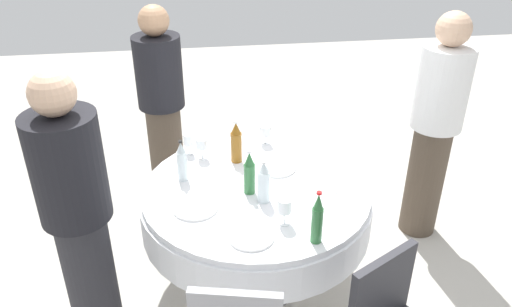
{
  "coord_description": "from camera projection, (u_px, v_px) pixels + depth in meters",
  "views": [
    {
      "loc": [
        -2.5,
        0.35,
        2.4
      ],
      "look_at": [
        0.0,
        0.0,
        0.97
      ],
      "focal_mm": 36.0,
      "sensor_mm": 36.0,
      "label": 1
    }
  ],
  "objects": [
    {
      "name": "person_north",
      "position": [
        435.0,
        126.0,
        3.46
      ],
      "size": [
        0.34,
        0.34,
        1.63
      ],
      "rotation": [
        0.0,
        0.0,
        3.45
      ],
      "color": "#4C3F33",
      "rests_on": "ground_plane"
    },
    {
      "name": "ground_plane",
      "position": [
        256.0,
        281.0,
        3.38
      ],
      "size": [
        10.0,
        10.0,
        0.0
      ],
      "primitive_type": "plane",
      "color": "#B7B2A8"
    },
    {
      "name": "wine_glass_right",
      "position": [
        188.0,
        141.0,
        3.32
      ],
      "size": [
        0.06,
        0.06,
        0.14
      ],
      "color": "white",
      "rests_on": "dining_table"
    },
    {
      "name": "dining_table",
      "position": [
        256.0,
        208.0,
        3.09
      ],
      "size": [
        1.37,
        1.37,
        0.74
      ],
      "color": "white",
      "rests_on": "ground_plane"
    },
    {
      "name": "person_south",
      "position": [
        162.0,
        107.0,
        3.79
      ],
      "size": [
        0.34,
        0.34,
        1.58
      ],
      "rotation": [
        0.0,
        0.0,
        -1.07
      ],
      "color": "#4C3F33",
      "rests_on": "ground_plane"
    },
    {
      "name": "fork_south",
      "position": [
        329.0,
        188.0,
        3.01
      ],
      "size": [
        0.17,
        0.1,
        0.0
      ],
      "primitive_type": "cube",
      "rotation": [
        0.0,
        0.0,
        3.65
      ],
      "color": "silver",
      "rests_on": "dining_table"
    },
    {
      "name": "wine_glass_front",
      "position": [
        202.0,
        144.0,
        3.26
      ],
      "size": [
        0.07,
        0.07,
        0.14
      ],
      "color": "white",
      "rests_on": "dining_table"
    },
    {
      "name": "plate_far",
      "position": [
        277.0,
        167.0,
        3.2
      ],
      "size": [
        0.23,
        0.23,
        0.02
      ],
      "color": "white",
      "rests_on": "dining_table"
    },
    {
      "name": "wine_glass_inner",
      "position": [
        265.0,
        131.0,
        3.44
      ],
      "size": [
        0.08,
        0.08,
        0.13
      ],
      "color": "white",
      "rests_on": "dining_table"
    },
    {
      "name": "person_mid",
      "position": [
        79.0,
        222.0,
        2.52
      ],
      "size": [
        0.34,
        0.34,
        1.65
      ],
      "rotation": [
        0.0,
        0.0,
        0.38
      ],
      "color": "#26262B",
      "rests_on": "ground_plane"
    },
    {
      "name": "bottle_amber_south",
      "position": [
        236.0,
        143.0,
        3.22
      ],
      "size": [
        0.07,
        0.07,
        0.28
      ],
      "color": "#8C5619",
      "rests_on": "dining_table"
    },
    {
      "name": "fork_west",
      "position": [
        218.0,
        178.0,
        3.1
      ],
      "size": [
        0.17,
        0.09,
        0.0
      ],
      "primitive_type": "cube",
      "rotation": [
        0.0,
        0.0,
        0.42
      ],
      "color": "silver",
      "rests_on": "dining_table"
    },
    {
      "name": "wine_glass_west",
      "position": [
        285.0,
        207.0,
        2.66
      ],
      "size": [
        0.07,
        0.07,
        0.15
      ],
      "color": "white",
      "rests_on": "dining_table"
    },
    {
      "name": "bottle_green_west",
      "position": [
        317.0,
        219.0,
        2.52
      ],
      "size": [
        0.06,
        0.06,
        0.3
      ],
      "color": "#2D6B38",
      "rests_on": "dining_table"
    },
    {
      "name": "plate_near",
      "position": [
        195.0,
        207.0,
        2.83
      ],
      "size": [
        0.25,
        0.25,
        0.02
      ],
      "color": "white",
      "rests_on": "dining_table"
    },
    {
      "name": "plate_east",
      "position": [
        251.0,
        236.0,
        2.61
      ],
      "size": [
        0.24,
        0.24,
        0.02
      ],
      "color": "white",
      "rests_on": "dining_table"
    },
    {
      "name": "knife_mid",
      "position": [
        287.0,
        190.0,
        2.98
      ],
      "size": [
        0.18,
        0.06,
        0.0
      ],
      "primitive_type": "cube",
      "rotation": [
        0.0,
        0.0,
        3.38
      ],
      "color": "silver",
      "rests_on": "dining_table"
    },
    {
      "name": "bottle_clear_north",
      "position": [
        264.0,
        183.0,
        2.84
      ],
      "size": [
        0.07,
        0.07,
        0.26
      ],
      "color": "silver",
      "rests_on": "dining_table"
    },
    {
      "name": "bottle_green_inner",
      "position": [
        249.0,
        173.0,
        2.91
      ],
      "size": [
        0.07,
        0.07,
        0.28
      ],
      "color": "#2D6B38",
      "rests_on": "dining_table"
    },
    {
      "name": "bottle_clear_mid",
      "position": [
        182.0,
        162.0,
        3.03
      ],
      "size": [
        0.06,
        0.06,
        0.26
      ],
      "color": "silver",
      "rests_on": "dining_table"
    }
  ]
}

